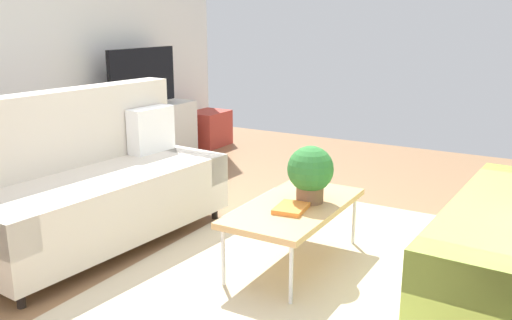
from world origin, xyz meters
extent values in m
plane|color=#936B47|center=(0.00, 0.00, 0.00)|extent=(7.68, 7.68, 0.00)
cube|color=beige|center=(0.01, -0.35, 0.01)|extent=(2.90, 2.20, 0.01)
cube|color=beige|center=(-0.34, 1.20, 0.32)|extent=(1.96, 0.99, 0.44)
cube|color=beige|center=(-0.32, 1.52, 0.82)|extent=(1.91, 0.35, 0.56)
cube|color=beige|center=(0.51, 1.13, 0.43)|extent=(0.27, 0.85, 0.22)
cylinder|color=black|center=(0.50, 0.79, 0.05)|extent=(0.05, 0.05, 0.10)
cylinder|color=black|center=(-1.24, 0.93, 0.05)|extent=(0.05, 0.05, 0.10)
cylinder|color=black|center=(0.55, 1.47, 0.05)|extent=(0.05, 0.05, 0.10)
cube|color=white|center=(0.34, 1.29, 0.72)|extent=(0.41, 0.17, 0.36)
cube|color=#A3BC4C|center=(-0.49, -1.46, 0.43)|extent=(0.24, 0.85, 0.22)
cylinder|color=black|center=(1.24, -1.20, 0.05)|extent=(0.05, 0.05, 0.10)
cube|color=tan|center=(0.06, -0.15, 0.40)|extent=(1.10, 0.56, 0.04)
cylinder|color=silver|center=(-0.44, 0.08, 0.19)|extent=(0.02, 0.02, 0.38)
cylinder|color=silver|center=(0.56, 0.08, 0.19)|extent=(0.02, 0.02, 0.38)
cylinder|color=silver|center=(-0.44, -0.38, 0.19)|extent=(0.02, 0.02, 0.38)
cylinder|color=silver|center=(0.56, -0.38, 0.19)|extent=(0.02, 0.02, 0.38)
cube|color=silver|center=(1.55, 2.46, 0.32)|extent=(1.40, 0.44, 0.64)
cube|color=black|center=(1.55, 2.44, 0.66)|extent=(0.36, 0.20, 0.04)
cube|color=black|center=(1.55, 2.44, 0.98)|extent=(1.00, 0.05, 0.60)
cube|color=#B2382D|center=(2.65, 2.36, 0.22)|extent=(0.52, 0.40, 0.44)
cylinder|color=brown|center=(0.15, -0.21, 0.47)|extent=(0.18, 0.18, 0.10)
sphere|color=#2D7233|center=(0.15, -0.21, 0.64)|extent=(0.30, 0.30, 0.30)
cube|color=orange|center=(-0.06, -0.18, 0.43)|extent=(0.26, 0.21, 0.03)
cylinder|color=#B24C4C|center=(0.97, 2.51, 0.74)|extent=(0.13, 0.13, 0.20)
cylinder|color=silver|center=(1.16, 2.51, 0.72)|extent=(0.08, 0.08, 0.15)
cylinder|color=#262626|center=(1.31, 2.42, 0.72)|extent=(0.05, 0.05, 0.16)
cylinder|color=purple|center=(1.41, 2.42, 0.76)|extent=(0.05, 0.05, 0.24)
cylinder|color=silver|center=(1.51, 2.42, 0.74)|extent=(0.05, 0.05, 0.21)
camera|label=1|loc=(-3.00, -1.64, 1.60)|focal=38.68mm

